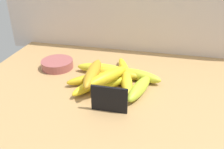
# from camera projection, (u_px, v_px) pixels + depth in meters

# --- Properties ---
(counter_top) EXTENTS (1.10, 0.76, 0.03)m
(counter_top) POSITION_uv_depth(u_px,v_px,m) (122.00, 97.00, 0.83)
(counter_top) COLOR #AC8451
(counter_top) RESTS_ON ground
(chalkboard_sign) EXTENTS (0.11, 0.02, 0.08)m
(chalkboard_sign) POSITION_uv_depth(u_px,v_px,m) (109.00, 100.00, 0.72)
(chalkboard_sign) COLOR black
(chalkboard_sign) RESTS_ON counter_top
(fruit_bowl) EXTENTS (0.13, 0.13, 0.03)m
(fruit_bowl) POSITION_uv_depth(u_px,v_px,m) (57.00, 64.00, 0.99)
(fruit_bowl) COLOR #9B4F4F
(fruit_bowl) RESTS_ON counter_top
(banana_0) EXTENTS (0.11, 0.18, 0.04)m
(banana_0) POSITION_uv_depth(u_px,v_px,m) (92.00, 84.00, 0.84)
(banana_0) COLOR yellow
(banana_0) RESTS_ON counter_top
(banana_1) EXTENTS (0.19, 0.05, 0.04)m
(banana_1) POSITION_uv_depth(u_px,v_px,m) (101.00, 69.00, 0.94)
(banana_1) COLOR gold
(banana_1) RESTS_ON counter_top
(banana_2) EXTENTS (0.17, 0.13, 0.03)m
(banana_2) POSITION_uv_depth(u_px,v_px,m) (105.00, 84.00, 0.84)
(banana_2) COLOR gold
(banana_2) RESTS_ON counter_top
(banana_3) EXTENTS (0.08, 0.17, 0.04)m
(banana_3) POSITION_uv_depth(u_px,v_px,m) (127.00, 82.00, 0.85)
(banana_3) COLOR yellow
(banana_3) RESTS_ON counter_top
(banana_4) EXTENTS (0.09, 0.18, 0.04)m
(banana_4) POSITION_uv_depth(u_px,v_px,m) (139.00, 88.00, 0.81)
(banana_4) COLOR #A9C230
(banana_4) RESTS_ON counter_top
(banana_5) EXTENTS (0.17, 0.09, 0.04)m
(banana_5) POSITION_uv_depth(u_px,v_px,m) (140.00, 76.00, 0.89)
(banana_5) COLOR gold
(banana_5) RESTS_ON counter_top
(banana_6) EXTENTS (0.10, 0.21, 0.03)m
(banana_6) POSITION_uv_depth(u_px,v_px,m) (125.00, 70.00, 0.94)
(banana_6) COLOR yellow
(banana_6) RESTS_ON counter_top
(banana_7) EXTENTS (0.19, 0.04, 0.04)m
(banana_7) POSITION_uv_depth(u_px,v_px,m) (116.00, 74.00, 0.90)
(banana_7) COLOR gold
(banana_7) RESTS_ON counter_top
(banana_8) EXTENTS (0.18, 0.13, 0.04)m
(banana_8) POSITION_uv_depth(u_px,v_px,m) (92.00, 78.00, 0.88)
(banana_8) COLOR gold
(banana_8) RESTS_ON counter_top
(banana_9) EXTENTS (0.13, 0.17, 0.04)m
(banana_9) POSITION_uv_depth(u_px,v_px,m) (108.00, 77.00, 0.81)
(banana_9) COLOR yellow
(banana_9) RESTS_ON banana_2
(banana_10) EXTENTS (0.06, 0.20, 0.04)m
(banana_10) POSITION_uv_depth(u_px,v_px,m) (93.00, 73.00, 0.83)
(banana_10) COLOR #C28D20
(banana_10) RESTS_ON banana_0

